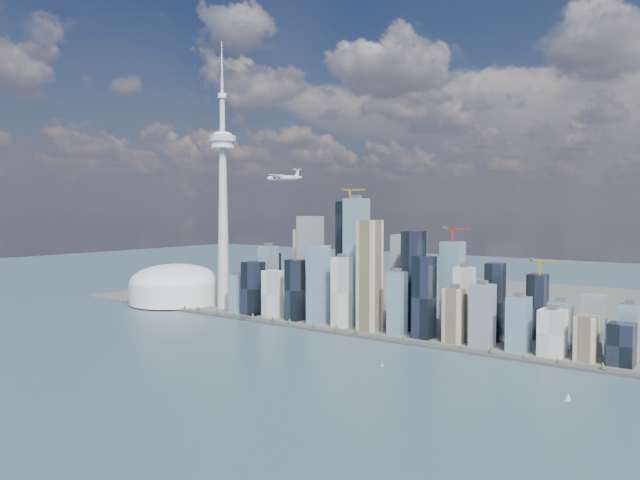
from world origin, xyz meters
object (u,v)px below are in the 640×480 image
Objects in this scene: airplane at (284,177)px; sailboat_west at (382,364)px; needle_tower at (223,197)px; sailboat_east at (568,398)px; dome_stadium at (176,286)px.

airplane reaches higher than sailboat_west.
sailboat_west is at bearing -21.96° from needle_tower.
airplane is at bearing 165.48° from sailboat_east.
needle_tower is at bearing 4.09° from dome_stadium.
needle_tower is 8.39× the size of airplane.
needle_tower is at bearing 176.35° from sailboat_west.
sailboat_west is at bearing -16.73° from dome_stadium.
dome_stadium is at bearing 153.74° from airplane.
airplane reaches higher than dome_stadium.
airplane is (315.63, -179.91, 24.14)m from needle_tower.
needle_tower is at bearing 144.51° from airplane.
sailboat_west is 242.00m from sailboat_east.
airplane is at bearing -169.07° from sailboat_west.
needle_tower is 364.11m from airplane.
needle_tower reaches higher than airplane.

